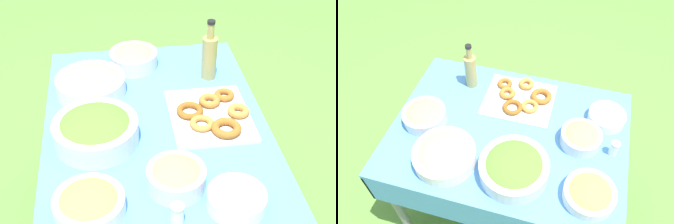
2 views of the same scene
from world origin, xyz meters
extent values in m
cube|color=#4C8CD1|center=(0.00, 0.00, 0.76)|extent=(1.26, 0.92, 0.02)
cube|color=#4C8CD1|center=(0.00, -0.45, 0.64)|extent=(1.26, 0.01, 0.22)
cube|color=#4C8CD1|center=(0.00, 0.45, 0.64)|extent=(1.26, 0.01, 0.22)
cube|color=#4C8CD1|center=(0.63, 0.00, 0.64)|extent=(0.01, 0.92, 0.22)
cylinder|color=slate|center=(0.57, -0.40, 0.37)|extent=(0.05, 0.05, 0.75)
cylinder|color=slate|center=(0.57, 0.40, 0.37)|extent=(0.05, 0.05, 0.75)
cylinder|color=silver|center=(-0.09, 0.25, 0.82)|extent=(0.33, 0.33, 0.10)
ellipsoid|color=#51892D|center=(-0.09, 0.25, 0.86)|extent=(0.29, 0.29, 0.07)
cylinder|color=silver|center=(0.26, 0.26, 0.81)|extent=(0.31, 0.31, 0.08)
ellipsoid|color=tan|center=(0.26, 0.26, 0.84)|extent=(0.27, 0.27, 0.07)
cube|color=silver|center=(0.00, -0.23, 0.78)|extent=(0.39, 0.33, 0.02)
torus|color=#B27533|center=(-0.07, -0.18, 0.80)|extent=(0.12, 0.12, 0.03)
torus|color=#A36628|center=(0.07, -0.24, 0.80)|extent=(0.13, 0.13, 0.03)
torus|color=#93561E|center=(-0.12, -0.27, 0.81)|extent=(0.15, 0.15, 0.03)
torus|color=#93561E|center=(0.11, -0.32, 0.80)|extent=(0.12, 0.12, 0.03)
torus|color=brown|center=(0.02, -0.15, 0.80)|extent=(0.16, 0.16, 0.03)
torus|color=#B27533|center=(-0.02, -0.35, 0.81)|extent=(0.13, 0.13, 0.03)
cylinder|color=white|center=(-0.50, -0.22, 0.78)|extent=(0.20, 0.20, 0.01)
cylinder|color=white|center=(-0.50, -0.22, 0.79)|extent=(0.20, 0.20, 0.01)
cylinder|color=white|center=(-0.50, -0.22, 0.80)|extent=(0.20, 0.20, 0.01)
cylinder|color=white|center=(-0.50, -0.22, 0.82)|extent=(0.20, 0.20, 0.01)
cylinder|color=white|center=(-0.50, -0.22, 0.83)|extent=(0.20, 0.20, 0.01)
cylinder|color=#998E4C|center=(0.31, -0.29, 0.88)|extent=(0.07, 0.07, 0.21)
cylinder|color=#998E4C|center=(0.31, -0.29, 1.02)|extent=(0.03, 0.03, 0.07)
cylinder|color=black|center=(0.31, -0.29, 1.06)|extent=(0.04, 0.04, 0.02)
cylinder|color=silver|center=(0.46, 0.05, 0.81)|extent=(0.23, 0.23, 0.08)
ellipsoid|color=tan|center=(0.46, 0.05, 0.84)|extent=(0.21, 0.21, 0.07)
cylinder|color=silver|center=(-0.38, -0.03, 0.81)|extent=(0.21, 0.21, 0.08)
ellipsoid|color=#ADCC59|center=(-0.38, -0.03, 0.84)|extent=(0.18, 0.18, 0.07)
cylinder|color=silver|center=(-0.46, 0.27, 0.81)|extent=(0.24, 0.24, 0.06)
ellipsoid|color=olive|center=(-0.46, 0.27, 0.83)|extent=(0.21, 0.21, 0.06)
cylinder|color=white|center=(-0.55, -0.01, 0.81)|extent=(0.04, 0.04, 0.08)
cylinder|color=silver|center=(-0.55, -0.01, 0.86)|extent=(0.05, 0.05, 0.01)
camera|label=1|loc=(-1.54, 0.16, 1.98)|focal=50.00mm
camera|label=2|loc=(-0.28, 1.04, 2.18)|focal=35.00mm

